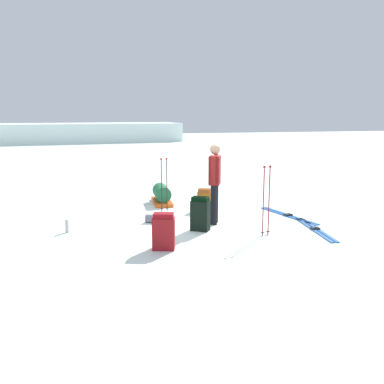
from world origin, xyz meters
name	(u,v)px	position (x,y,z in m)	size (l,w,h in m)	color
ground_plane	(192,224)	(0.00, 0.00, 0.00)	(80.00, 80.00, 0.00)	white
distant_snow_ridge	(71,133)	(-2.97, 27.76, 0.75)	(17.53, 5.00, 1.50)	white
skier_standing	(215,179)	(0.48, -0.04, 0.95)	(0.34, 0.53, 1.70)	black
ski_pair_near	(288,216)	(2.33, 0.16, 0.01)	(0.56, 1.88, 0.05)	#1D58A9
ski_pair_far	(315,229)	(2.31, -1.05, 0.01)	(0.40, 1.83, 0.05)	#2159A3
backpack_large_dark	(164,232)	(-0.90, -1.51, 0.31)	(0.43, 0.33, 0.64)	maroon
backpack_bright	(204,200)	(0.62, 1.20, 0.26)	(0.38, 0.33, 0.54)	#954E15
backpack_small_spare	(200,214)	(0.04, -0.50, 0.34)	(0.43, 0.39, 0.69)	black
ski_poles_planted_near	(266,197)	(1.17, -1.15, 0.75)	(0.21, 0.11, 1.36)	maroon
ski_poles_planted_far	(164,182)	(-0.33, 1.39, 0.72)	(0.21, 0.11, 1.29)	black
gear_sled	(162,195)	(-0.23, 2.26, 0.22)	(0.51, 1.14, 0.49)	#E15917
sleeping_mat_rolled	(158,219)	(-0.67, 0.29, 0.09)	(0.18, 0.18, 0.55)	slate
thermos_bottle	(67,226)	(-2.56, 0.01, 0.13)	(0.07, 0.07, 0.26)	#BBB3BB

